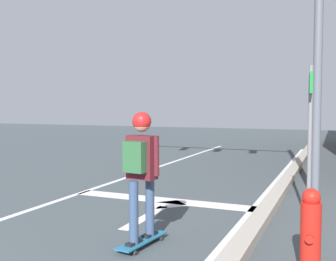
# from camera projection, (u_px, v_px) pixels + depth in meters

# --- Properties ---
(lane_line_center) EXTENTS (0.12, 20.00, 0.01)m
(lane_line_center) POSITION_uv_depth(u_px,v_px,m) (84.00, 192.00, 7.85)
(lane_line_center) COLOR silver
(lane_line_center) RESTS_ON ground
(lane_line_curbside) EXTENTS (0.12, 20.00, 0.01)m
(lane_line_curbside) POSITION_uv_depth(u_px,v_px,m) (253.00, 209.00, 6.57)
(lane_line_curbside) COLOR silver
(lane_line_curbside) RESTS_ON ground
(stop_bar) EXTENTS (3.46, 0.40, 0.01)m
(stop_bar) POSITION_uv_depth(u_px,v_px,m) (164.00, 200.00, 7.16)
(stop_bar) COLOR silver
(stop_bar) RESTS_ON ground
(lane_arrow_stem) EXTENTS (0.16, 1.40, 0.01)m
(lane_arrow_stem) POSITION_uv_depth(u_px,v_px,m) (146.00, 217.00, 6.08)
(lane_arrow_stem) COLOR silver
(lane_arrow_stem) RESTS_ON ground
(lane_arrow_head) EXTENTS (0.71, 0.71, 0.01)m
(lane_arrow_head) POSITION_uv_depth(u_px,v_px,m) (168.00, 204.00, 6.86)
(lane_arrow_head) COLOR silver
(lane_arrow_head) RESTS_ON ground
(curb_strip) EXTENTS (0.24, 24.00, 0.14)m
(curb_strip) POSITION_uv_depth(u_px,v_px,m) (269.00, 206.00, 6.46)
(curb_strip) COLOR #A7A194
(curb_strip) RESTS_ON ground
(skateboard) EXTENTS (0.31, 0.86, 0.08)m
(skateboard) POSITION_uv_depth(u_px,v_px,m) (142.00, 241.00, 4.81)
(skateboard) COLOR #216489
(skateboard) RESTS_ON ground
(skater) EXTENTS (0.43, 0.59, 1.53)m
(skater) POSITION_uv_depth(u_px,v_px,m) (141.00, 161.00, 4.73)
(skater) COLOR #34496B
(skater) RESTS_ON skateboard
(street_sign_post) EXTENTS (0.08, 0.44, 2.26)m
(street_sign_post) POSITION_uv_depth(u_px,v_px,m) (310.00, 120.00, 5.76)
(street_sign_post) COLOR slate
(street_sign_post) RESTS_ON ground
(fire_hydrant) EXTENTS (0.20, 0.30, 0.87)m
(fire_hydrant) POSITION_uv_depth(u_px,v_px,m) (311.00, 232.00, 3.96)
(fire_hydrant) COLOR red
(fire_hydrant) RESTS_ON ground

